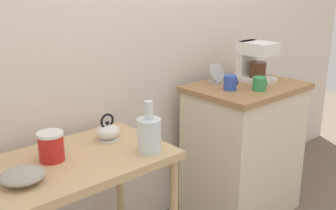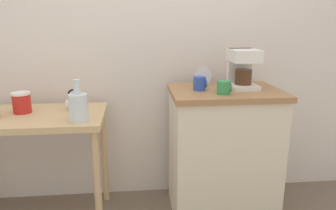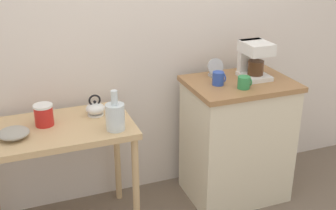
% 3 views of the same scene
% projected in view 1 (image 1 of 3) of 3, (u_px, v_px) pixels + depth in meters
% --- Properties ---
extents(back_wall, '(4.40, 0.10, 2.80)m').
position_uv_depth(back_wall, '(152.00, 7.00, 2.45)').
color(back_wall, silver).
rests_on(back_wall, ground_plane).
extents(wooden_table, '(0.94, 0.55, 0.77)m').
position_uv_depth(wooden_table, '(71.00, 180.00, 1.88)').
color(wooden_table, tan).
rests_on(wooden_table, ground_plane).
extents(kitchen_counter, '(0.73, 0.54, 0.91)m').
position_uv_depth(kitchen_counter, '(243.00, 150.00, 2.74)').
color(kitchen_counter, beige).
rests_on(kitchen_counter, ground_plane).
extents(bowl_stoneware, '(0.18, 0.18, 0.06)m').
position_uv_depth(bowl_stoneware, '(22.00, 175.00, 1.64)').
color(bowl_stoneware, '#9E998C').
rests_on(bowl_stoneware, wooden_table).
extents(teakettle, '(0.15, 0.12, 0.14)m').
position_uv_depth(teakettle, '(108.00, 131.00, 2.07)').
color(teakettle, white).
rests_on(teakettle, wooden_table).
extents(glass_carafe_vase, '(0.11, 0.11, 0.25)m').
position_uv_depth(glass_carafe_vase, '(149.00, 134.00, 1.92)').
color(glass_carafe_vase, silver).
rests_on(glass_carafe_vase, wooden_table).
extents(canister_enamel, '(0.12, 0.12, 0.14)m').
position_uv_depth(canister_enamel, '(51.00, 146.00, 1.83)').
color(canister_enamel, red).
rests_on(canister_enamel, wooden_table).
extents(coffee_maker, '(0.18, 0.22, 0.26)m').
position_uv_depth(coffee_maker, '(254.00, 60.00, 2.67)').
color(coffee_maker, white).
rests_on(coffee_maker, kitchen_counter).
extents(mug_tall_green, '(0.09, 0.08, 0.08)m').
position_uv_depth(mug_tall_green, '(259.00, 84.00, 2.47)').
color(mug_tall_green, '#338C4C').
rests_on(mug_tall_green, kitchen_counter).
extents(mug_blue, '(0.09, 0.08, 0.09)m').
position_uv_depth(mug_blue, '(230.00, 83.00, 2.48)').
color(mug_blue, '#2D4CAD').
rests_on(mug_blue, kitchen_counter).
extents(table_clock, '(0.12, 0.06, 0.13)m').
position_uv_depth(table_clock, '(217.00, 75.00, 2.62)').
color(table_clock, '#B2B5BA').
rests_on(table_clock, kitchen_counter).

